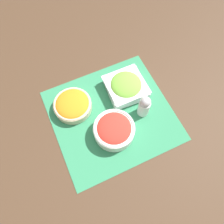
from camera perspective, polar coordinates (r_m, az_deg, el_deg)
The scene contains 6 objects.
ground_plane at distance 0.94m, azimuth -0.00°, elevation -0.85°, with size 3.00×3.00×0.00m, color #422D1E.
placemat at distance 0.93m, azimuth -0.00°, elevation -0.81°, with size 0.50×0.47×0.00m.
tomato_bowl at distance 0.87m, azimuth 0.54°, elevation -4.62°, with size 0.16×0.16×0.07m.
lettuce_bowl at distance 0.96m, azimuth 3.64°, elevation 6.72°, with size 0.17×0.17×0.07m.
carrot_bowl at distance 0.94m, azimuth -10.27°, elevation 1.85°, with size 0.16×0.16×0.06m.
pepper_shaker at distance 0.89m, azimuth 8.43°, elevation 1.55°, with size 0.05×0.05×0.12m.
Camera 1 is at (-0.16, -0.34, 0.86)m, focal length 35.00 mm.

